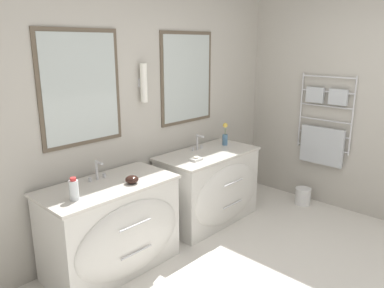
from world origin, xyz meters
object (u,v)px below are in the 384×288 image
Objects in this scene: toiletry_bottle at (74,190)px; amenity_bowl at (132,179)px; flower_vase at (225,136)px; waste_bin at (303,196)px; vanity_left at (113,227)px; vanity_right at (210,187)px.

toiletry_bottle reaches higher than amenity_bowl.
toiletry_bottle is 2.01m from flower_vase.
flower_vase reaches higher than waste_bin.
amenity_bowl is 2.40m from waste_bin.
vanity_left is at bearing 146.68° from amenity_bowl.
amenity_bowl reaches higher than vanity_right.
vanity_left is 5.59× the size of waste_bin.
amenity_bowl is 1.51m from flower_vase.
amenity_bowl is at bearing -33.32° from vanity_left.
waste_bin is at bearing -40.47° from flower_vase.
waste_bin is at bearing -11.36° from amenity_bowl.
toiletry_bottle reaches higher than vanity_right.
flower_vase is (2.00, 0.15, 0.03)m from toiletry_bottle.
flower_vase is 1.27m from waste_bin.
vanity_right is 1.71m from toiletry_bottle.
amenity_bowl is at bearing -172.67° from flower_vase.
flower_vase is at bearing 3.30° from vanity_left.
amenity_bowl reaches higher than waste_bin.
toiletry_bottle is at bearing 175.70° from amenity_bowl.
flower_vase is (1.50, 0.19, 0.07)m from amenity_bowl.
vanity_right is 6.44× the size of toiletry_bottle.
amenity_bowl is (0.15, -0.10, 0.42)m from vanity_left.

